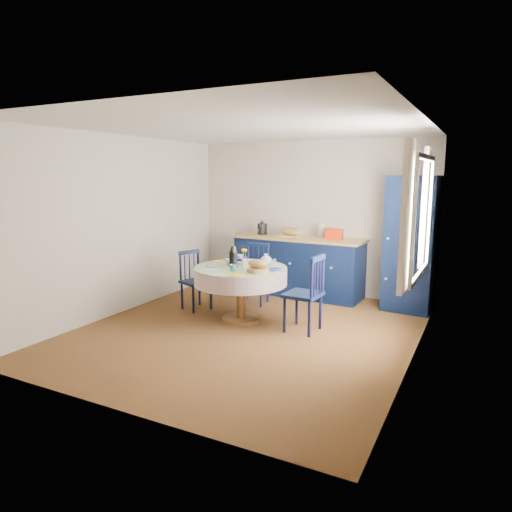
{
  "coord_description": "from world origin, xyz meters",
  "views": [
    {
      "loc": [
        2.61,
        -4.88,
        1.94
      ],
      "look_at": [
        0.02,
        0.2,
        0.93
      ],
      "focal_mm": 32.0,
      "sensor_mm": 36.0,
      "label": 1
    }
  ],
  "objects": [
    {
      "name": "chair_right",
      "position": [
        0.66,
        0.32,
        0.5
      ],
      "size": [
        0.44,
        0.46,
        0.98
      ],
      "rotation": [
        0.0,
        0.0,
        -1.63
      ],
      "color": "black",
      "rests_on": "floor"
    },
    {
      "name": "ceiling",
      "position": [
        0.0,
        0.0,
        2.5
      ],
      "size": [
        4.5,
        4.5,
        0.0
      ],
      "primitive_type": "plane",
      "rotation": [
        3.14,
        0.0,
        0.0
      ],
      "color": "white",
      "rests_on": "wall_back"
    },
    {
      "name": "chair_far",
      "position": [
        -0.5,
        1.19,
        0.46
      ],
      "size": [
        0.45,
        0.43,
        0.91
      ],
      "rotation": [
        0.0,
        0.0,
        0.11
      ],
      "color": "black",
      "rests_on": "floor"
    },
    {
      "name": "kitchen_counter",
      "position": [
        -0.1,
        1.96,
        0.49
      ],
      "size": [
        2.18,
        0.78,
        1.2
      ],
      "rotation": [
        0.0,
        0.0,
        -0.05
      ],
      "color": "black",
      "rests_on": "floor"
    },
    {
      "name": "mug_b",
      "position": [
        -0.21,
        0.02,
        0.79
      ],
      "size": [
        0.09,
        0.09,
        0.09
      ],
      "primitive_type": "imported",
      "color": "#357874",
      "rests_on": "dining_table"
    },
    {
      "name": "window",
      "position": [
        1.95,
        0.3,
        1.52
      ],
      "size": [
        0.1,
        1.74,
        1.45
      ],
      "color": "white",
      "rests_on": "wall_right"
    },
    {
      "name": "mug_a",
      "position": [
        -0.46,
        0.33,
        0.79
      ],
      "size": [
        0.11,
        0.11,
        0.09
      ],
      "primitive_type": "imported",
      "color": "silver",
      "rests_on": "dining_table"
    },
    {
      "name": "mug_c",
      "position": [
        -0.01,
        0.57,
        0.79
      ],
      "size": [
        0.12,
        0.12,
        0.09
      ],
      "primitive_type": "imported",
      "color": "black",
      "rests_on": "dining_table"
    },
    {
      "name": "dining_table",
      "position": [
        -0.25,
        0.3,
        0.63
      ],
      "size": [
        1.23,
        1.23,
        1.03
      ],
      "color": "brown",
      "rests_on": "floor"
    },
    {
      "name": "wall_back",
      "position": [
        0.0,
        2.25,
        1.25
      ],
      "size": [
        4.0,
        0.02,
        2.5
      ],
      "primitive_type": "cube",
      "color": "beige",
      "rests_on": "floor"
    },
    {
      "name": "floor",
      "position": [
        0.0,
        0.0,
        0.0
      ],
      "size": [
        4.5,
        4.5,
        0.0
      ],
      "primitive_type": "plane",
      "color": "black",
      "rests_on": "ground"
    },
    {
      "name": "wall_left",
      "position": [
        -2.0,
        0.0,
        1.25
      ],
      "size": [
        0.02,
        4.5,
        2.5
      ],
      "primitive_type": "cube",
      "color": "beige",
      "rests_on": "floor"
    },
    {
      "name": "cobalt_bowl",
      "position": [
        -0.48,
        0.63,
        0.78
      ],
      "size": [
        0.25,
        0.25,
        0.06
      ],
      "primitive_type": "imported",
      "color": "#18057E",
      "rests_on": "dining_table"
    },
    {
      "name": "mug_d",
      "position": [
        -0.46,
        0.64,
        0.79
      ],
      "size": [
        0.1,
        0.1,
        0.1
      ],
      "primitive_type": "imported",
      "color": "silver",
      "rests_on": "dining_table"
    },
    {
      "name": "pantry_cabinet",
      "position": [
        1.66,
        1.85,
        0.97
      ],
      "size": [
        0.72,
        0.54,
        1.94
      ],
      "rotation": [
        0.0,
        0.0,
        -0.09
      ],
      "color": "black",
      "rests_on": "floor"
    },
    {
      "name": "wall_right",
      "position": [
        2.0,
        0.0,
        1.25
      ],
      "size": [
        0.02,
        4.5,
        2.5
      ],
      "primitive_type": "cube",
      "color": "beige",
      "rests_on": "floor"
    },
    {
      "name": "chair_left",
      "position": [
        -1.15,
        0.52,
        0.43
      ],
      "size": [
        0.48,
        0.49,
        0.86
      ],
      "rotation": [
        0.0,
        0.0,
        1.2
      ],
      "color": "black",
      "rests_on": "floor"
    }
  ]
}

